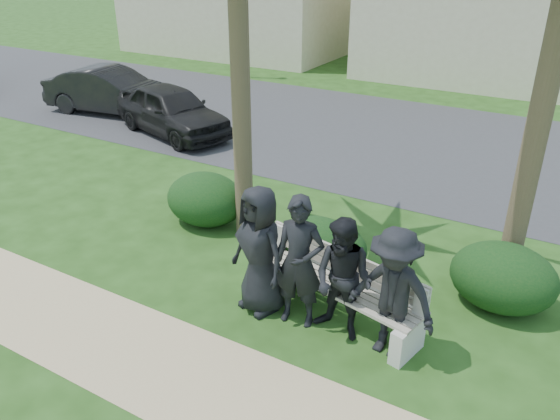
# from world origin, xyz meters

# --- Properties ---
(ground) EXTENTS (160.00, 160.00, 0.00)m
(ground) POSITION_xyz_m (0.00, 0.00, 0.00)
(ground) COLOR #1F3F12
(ground) RESTS_ON ground
(footpath) EXTENTS (30.00, 1.60, 0.01)m
(footpath) POSITION_xyz_m (0.00, -1.80, 0.00)
(footpath) COLOR tan
(footpath) RESTS_ON ground
(asphalt_street) EXTENTS (160.00, 8.00, 0.01)m
(asphalt_street) POSITION_xyz_m (0.00, 8.00, 0.00)
(asphalt_street) COLOR #2D2D30
(asphalt_street) RESTS_ON ground
(park_bench) EXTENTS (2.76, 1.17, 0.92)m
(park_bench) POSITION_xyz_m (0.88, 0.22, 0.42)
(park_bench) COLOR gray
(park_bench) RESTS_ON ground
(man_a) EXTENTS (1.07, 0.86, 1.90)m
(man_a) POSITION_xyz_m (-0.09, -0.16, 0.95)
(man_a) COLOR black
(man_a) RESTS_ON ground
(man_b) EXTENTS (0.76, 0.57, 1.90)m
(man_b) POSITION_xyz_m (0.53, -0.16, 0.95)
(man_b) COLOR black
(man_b) RESTS_ON ground
(man_c) EXTENTS (0.91, 0.75, 1.72)m
(man_c) POSITION_xyz_m (1.16, -0.12, 0.86)
(man_c) COLOR black
(man_c) RESTS_ON ground
(man_d) EXTENTS (1.23, 0.81, 1.79)m
(man_d) POSITION_xyz_m (1.83, -0.15, 0.90)
(man_d) COLOR black
(man_d) RESTS_ON ground
(hedge_a) EXTENTS (1.51, 1.25, 0.99)m
(hedge_a) POSITION_xyz_m (-2.42, 1.63, 0.49)
(hedge_a) COLOR black
(hedge_a) RESTS_ON ground
(hedge_b) EXTENTS (1.41, 1.17, 0.92)m
(hedge_b) POSITION_xyz_m (-2.38, 1.66, 0.46)
(hedge_b) COLOR black
(hedge_b) RESTS_ON ground
(hedge_c) EXTENTS (1.25, 1.04, 0.82)m
(hedge_c) POSITION_xyz_m (0.30, 1.29, 0.41)
(hedge_c) COLOR black
(hedge_c) RESTS_ON ground
(hedge_d) EXTENTS (1.38, 1.14, 0.90)m
(hedge_d) POSITION_xyz_m (0.13, 1.19, 0.45)
(hedge_d) COLOR black
(hedge_d) RESTS_ON ground
(hedge_f) EXTENTS (1.50, 1.24, 0.98)m
(hedge_f) POSITION_xyz_m (2.89, 1.66, 0.49)
(hedge_f) COLOR black
(hedge_f) RESTS_ON ground
(car_a) EXTENTS (4.19, 2.64, 1.33)m
(car_a) POSITION_xyz_m (-6.40, 5.40, 0.66)
(car_a) COLOR black
(car_a) RESTS_ON ground
(car_b) EXTENTS (4.32, 2.09, 1.36)m
(car_b) POSITION_xyz_m (-9.36, 6.07, 0.68)
(car_b) COLOR black
(car_b) RESTS_ON ground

